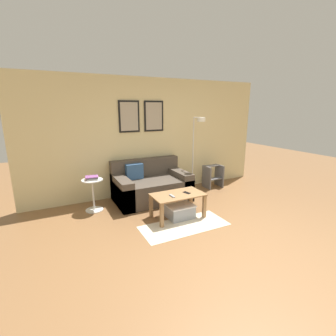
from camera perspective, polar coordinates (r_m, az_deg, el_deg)
The scene contains 12 objects.
ground_plane at distance 3.64m, azimuth 15.69°, elevation -18.49°, with size 16.00×16.00×0.00m, color brown.
wall_back at distance 5.52m, azimuth -3.64°, elevation 7.36°, with size 5.60×0.09×2.55m.
area_rug at distance 4.19m, azimuth 3.85°, elevation -13.31°, with size 1.47×0.64×0.01m, color beige.
couch at distance 5.19m, azimuth -4.04°, elevation -4.28°, with size 1.53×0.94×0.84m.
coffee_table at distance 4.35m, azimuth 2.29°, elevation -7.20°, with size 0.92×0.52×0.44m.
storage_bin at distance 4.45m, azimuth 2.58°, elevation -9.84°, with size 0.47×0.46×0.25m.
floor_lamp at distance 5.47m, azimuth 6.73°, elevation 4.96°, with size 0.25×0.50×1.72m.
side_table at distance 4.83m, azimuth -17.15°, elevation -5.39°, with size 0.39×0.39×0.62m.
book_stack at distance 4.74m, azimuth -17.33°, elevation -2.20°, with size 0.25×0.21×0.06m.
remote_control at distance 4.20m, azimuth 0.97°, elevation -6.58°, with size 0.04×0.15×0.02m, color #99999E.
cell_phone at distance 4.39m, azimuth 4.41°, elevation -5.78°, with size 0.07×0.14×0.01m, color black.
step_stool at distance 6.09m, azimuth 10.51°, elevation -1.78°, with size 0.42×0.34×0.54m.
Camera 1 is at (-2.16, -2.21, 1.93)m, focal length 26.00 mm.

